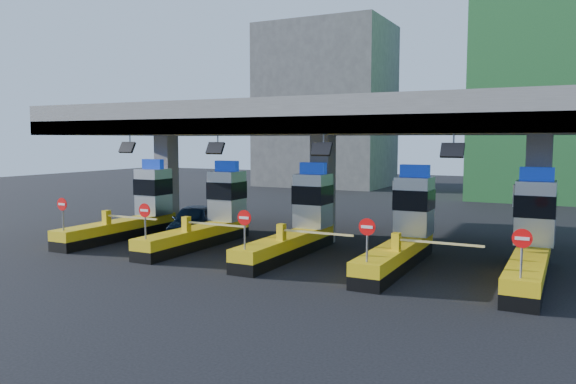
% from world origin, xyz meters
% --- Properties ---
extents(ground, '(120.00, 120.00, 0.00)m').
position_xyz_m(ground, '(0.00, 0.00, 0.00)').
color(ground, black).
rests_on(ground, ground).
extents(toll_canopy, '(28.00, 12.09, 7.00)m').
position_xyz_m(toll_canopy, '(0.00, 2.87, 6.13)').
color(toll_canopy, slate).
rests_on(toll_canopy, ground).
extents(toll_lane_far_left, '(4.43, 8.00, 4.16)m').
position_xyz_m(toll_lane_far_left, '(-10.00, 0.28, 1.40)').
color(toll_lane_far_left, black).
rests_on(toll_lane_far_left, ground).
extents(toll_lane_left, '(4.43, 8.00, 4.16)m').
position_xyz_m(toll_lane_left, '(-5.00, 0.28, 1.40)').
color(toll_lane_left, black).
rests_on(toll_lane_left, ground).
extents(toll_lane_center, '(4.43, 8.00, 4.16)m').
position_xyz_m(toll_lane_center, '(0.00, 0.28, 1.40)').
color(toll_lane_center, black).
rests_on(toll_lane_center, ground).
extents(toll_lane_right, '(4.43, 8.00, 4.16)m').
position_xyz_m(toll_lane_right, '(5.00, 0.28, 1.40)').
color(toll_lane_right, black).
rests_on(toll_lane_right, ground).
extents(toll_lane_far_right, '(4.43, 8.00, 4.16)m').
position_xyz_m(toll_lane_far_right, '(10.00, 0.28, 1.40)').
color(toll_lane_far_right, black).
rests_on(toll_lane_far_right, ground).
extents(bg_building_concrete, '(14.00, 10.00, 18.00)m').
position_xyz_m(bg_building_concrete, '(-14.00, 36.00, 9.00)').
color(bg_building_concrete, '#4C4C49').
rests_on(bg_building_concrete, ground).
extents(van, '(3.88, 5.49, 1.74)m').
position_xyz_m(van, '(-6.97, 1.48, 0.87)').
color(van, black).
rests_on(van, ground).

